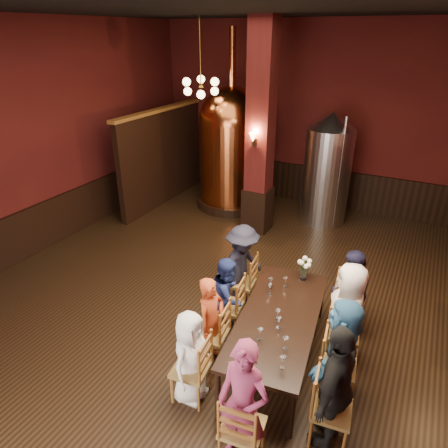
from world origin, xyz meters
The scene contains 37 objects.
room centered at (0.00, 0.00, 2.25)m, with size 10.00×10.02×4.50m.
wainscot_back centered at (0.00, 4.96, 0.50)m, with size 7.90×0.08×1.00m, color black.
wainscot_left centered at (-3.96, 0.00, 0.50)m, with size 0.08×9.90×1.00m, color black.
column centered at (-0.30, 2.80, 2.25)m, with size 0.58×0.58×4.50m, color #49120F.
partition centered at (-3.20, 3.20, 1.20)m, with size 0.22×3.50×2.40m, color black.
pendant_cluster centered at (-1.80, 2.90, 3.10)m, with size 0.90×0.90×1.70m, color #A57226, non-canonical shape.
sconce_column centered at (-0.30, 2.50, 2.20)m, with size 0.20×0.20×0.36m, color black, non-canonical shape.
dining_table centered at (1.60, -0.90, 0.69)m, with size 1.29×2.51×0.75m.
chair_0 centered at (0.88, -2.00, 0.46)m, with size 0.46×0.46×0.92m, color #8E5F24, non-canonical shape.
person_0 centered at (0.88, -2.00, 0.64)m, with size 0.62×0.41×1.28m, color white.
chair_1 centered at (0.80, -1.33, 0.46)m, with size 0.46×0.46×0.92m, color #8E5F24, non-canonical shape.
person_1 centered at (0.80, -1.33, 0.67)m, with size 0.49×0.32×1.33m, color #BA4420.
chair_2 centered at (0.72, -0.68, 0.46)m, with size 0.46×0.46×0.92m, color #8E5F24, non-canonical shape.
person_2 centered at (0.72, -0.68, 0.64)m, with size 0.62×0.30×1.27m, color navy.
chair_3 centered at (0.63, -0.01, 0.46)m, with size 0.46×0.46×0.92m, color #8E5F24, non-canonical shape.
person_3 centered at (0.63, -0.01, 0.74)m, with size 0.96×0.55×1.49m, color black.
chair_4 centered at (2.57, -1.79, 0.46)m, with size 0.46×0.46×0.92m, color #8E5F24, non-canonical shape.
person_4 centered at (2.57, -1.79, 0.80)m, with size 0.93×0.39×1.59m, color black.
chair_5 centered at (2.48, -1.12, 0.46)m, with size 0.46×0.46×0.92m, color #8E5F24, non-canonical shape.
person_5 centered at (2.48, -1.12, 0.72)m, with size 1.33×0.43×1.44m, color teal.
chair_6 centered at (2.40, -0.47, 0.46)m, with size 0.46×0.46×0.92m, color #8E5F24, non-canonical shape.
person_6 centered at (2.40, -0.47, 0.77)m, with size 0.75×0.49×1.53m, color white.
chair_7 centered at (2.32, 0.20, 0.46)m, with size 0.46×0.46×0.92m, color #8E5F24, non-canonical shape.
person_7 centered at (2.32, 0.20, 0.68)m, with size 0.66×0.32×1.35m, color #1B1B37.
chair_8 centered at (1.79, -2.44, 0.46)m, with size 0.46×0.46×0.92m, color #8E5F24, non-canonical shape.
person_8 centered at (1.79, -2.44, 0.78)m, with size 0.57×0.37×1.56m, color #953159.
copper_kettle centered at (-1.49, 3.83, 1.57)m, with size 2.15×2.15×4.31m.
steel_vessel centered at (0.93, 3.94, 1.31)m, with size 1.40×1.40×2.61m.
rose_vase centered at (1.61, 0.11, 1.00)m, with size 0.22×0.22×0.38m.
wine_glass_0 centered at (1.45, -0.23, 0.83)m, with size 0.07×0.07×0.17m, color white, non-canonical shape.
wine_glass_1 centered at (1.62, -1.00, 0.83)m, with size 0.07×0.07×0.17m, color white, non-canonical shape.
wine_glass_2 centered at (1.30, -0.50, 0.83)m, with size 0.07×0.07×0.17m, color white, non-canonical shape.
wine_glass_3 centered at (1.68, -1.14, 0.83)m, with size 0.07×0.07×0.17m, color white, non-canonical shape.
wine_glass_4 centered at (1.88, -1.45, 0.83)m, with size 0.07×0.07×0.17m, color white, non-canonical shape.
wine_glass_5 centered at (1.55, -1.44, 0.83)m, with size 0.07×0.07×0.17m, color white, non-canonical shape.
wine_glass_6 centered at (1.26, -0.35, 0.83)m, with size 0.07×0.07×0.17m, color white, non-canonical shape.
wine_glass_7 centered at (1.96, -1.75, 0.83)m, with size 0.07×0.07×0.17m, color white, non-canonical shape.
Camera 1 is at (2.94, -5.04, 4.20)m, focal length 32.00 mm.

